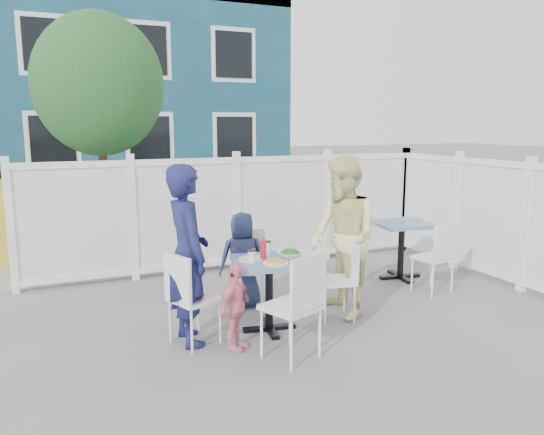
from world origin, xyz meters
name	(u,v)px	position (x,y,z in m)	size (l,w,h in m)	color
ground	(307,326)	(0.00, 0.00, 0.00)	(80.00, 80.00, 0.00)	slate
near_sidewalk	(204,248)	(0.00, 3.80, 0.01)	(24.00, 2.60, 0.01)	gray
street	(159,214)	(0.00, 7.50, 0.00)	(24.00, 5.00, 0.01)	black
far_sidewalk	(137,197)	(0.00, 10.60, 0.01)	(24.00, 1.60, 0.01)	gray
building	(100,95)	(-0.50, 14.00, 3.00)	(11.00, 6.00, 6.00)	navy
fence_back	(237,215)	(0.10, 2.40, 0.78)	(5.86, 0.08, 1.60)	white
fence_right	(488,221)	(3.00, 0.60, 0.78)	(0.08, 3.66, 1.60)	white
tree	(99,85)	(-1.60, 3.30, 2.59)	(1.80, 1.62, 3.59)	#382316
utility_cabinet	(12,220)	(-2.87, 4.00, 0.65)	(0.70, 0.50, 1.30)	gold
potted_shrub_a	(209,208)	(-0.10, 3.10, 0.78)	(0.88, 0.88, 1.57)	#174522
potted_shrub_b	(297,207)	(1.35, 3.00, 0.73)	(1.31, 1.14, 1.46)	#174522
main_table	(269,276)	(-0.39, 0.07, 0.57)	(0.79, 0.79, 0.73)	#466085
spare_table	(402,235)	(1.95, 1.06, 0.60)	(0.82, 0.82, 0.77)	#466085
chair_left	(188,292)	(-1.23, 0.04, 0.52)	(0.51, 0.52, 0.89)	white
chair_right	(342,273)	(0.45, 0.08, 0.50)	(0.45, 0.47, 0.86)	white
chair_back	(248,261)	(-0.29, 0.94, 0.50)	(0.51, 0.50, 0.86)	white
chair_near	(298,299)	(-0.44, -0.67, 0.56)	(0.57, 0.56, 0.97)	white
chair_spare	(438,252)	(1.96, 0.34, 0.52)	(0.46, 0.44, 0.89)	white
man	(187,255)	(-1.21, 0.12, 0.85)	(0.62, 0.41, 1.71)	#181C49
woman	(343,237)	(0.49, 0.15, 0.87)	(0.84, 0.66, 1.74)	#E8E156
boy	(243,260)	(-0.39, 0.86, 0.54)	(0.53, 0.35, 1.09)	#20284F
toddler	(235,306)	(-0.86, -0.23, 0.41)	(0.49, 0.20, 0.83)	pink
plate_main	(276,263)	(-0.39, -0.08, 0.74)	(0.25, 0.25, 0.02)	white
plate_side	(251,259)	(-0.56, 0.16, 0.74)	(0.24, 0.24, 0.02)	white
salad_bowl	(290,255)	(-0.17, 0.07, 0.76)	(0.26, 0.26, 0.06)	white
coffee_cup_a	(252,257)	(-0.59, 0.04, 0.79)	(0.08, 0.08, 0.12)	beige
coffee_cup_b	(267,248)	(-0.32, 0.31, 0.79)	(0.08, 0.08, 0.13)	beige
ketchup_bottle	(263,250)	(-0.44, 0.11, 0.83)	(0.06, 0.06, 0.20)	#B21924
salt_shaker	(254,252)	(-0.47, 0.31, 0.77)	(0.03, 0.03, 0.07)	white
pepper_shaker	(253,252)	(-0.47, 0.32, 0.77)	(0.03, 0.03, 0.08)	black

